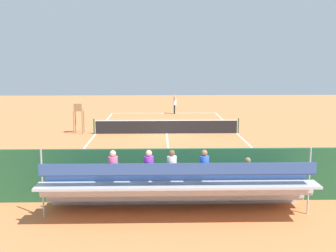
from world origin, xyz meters
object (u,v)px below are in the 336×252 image
at_px(bleacher_stand, 177,187).
at_px(equipment_bag, 177,191).
at_px(courtside_bench, 215,180).
at_px(tennis_ball_far, 175,117).
at_px(tennis_ball_near, 200,116).
at_px(tennis_net, 167,127).
at_px(tennis_player, 174,103).
at_px(umpire_chair, 78,115).
at_px(tennis_racket, 163,114).

bearing_deg(bleacher_stand, equipment_bag, -93.16).
xyz_separation_m(courtside_bench, tennis_ball_far, (0.70, -21.13, -0.53)).
xyz_separation_m(tennis_ball_near, tennis_ball_far, (2.34, 0.94, 0.00)).
xyz_separation_m(tennis_net, tennis_player, (-0.99, -10.47, 0.51)).
bearing_deg(umpire_chair, equipment_bag, 114.93).
relative_size(tennis_net, tennis_ball_near, 156.06).
bearing_deg(tennis_net, umpire_chair, -1.72).
relative_size(tennis_net, umpire_chair, 4.81).
relative_size(tennis_net, courtside_bench, 5.72).
bearing_deg(tennis_racket, tennis_ball_far, 113.28).
distance_m(bleacher_stand, umpire_chair, 16.77).
bearing_deg(equipment_bag, courtside_bench, -175.08).
relative_size(tennis_net, tennis_player, 5.35).
height_order(umpire_chair, courtside_bench, umpire_chair).
xyz_separation_m(umpire_chair, courtside_bench, (-7.80, 13.46, -0.76)).
bearing_deg(courtside_bench, umpire_chair, -59.89).
height_order(umpire_chair, tennis_ball_near, umpire_chair).
relative_size(tennis_net, equipment_bag, 11.44).
xyz_separation_m(bleacher_stand, tennis_player, (-0.98, -25.86, 0.06)).
height_order(umpire_chair, tennis_player, umpire_chair).
xyz_separation_m(equipment_bag, tennis_racket, (0.26, -23.69, -0.16)).
bearing_deg(bleacher_stand, tennis_ball_far, -92.21).
xyz_separation_m(tennis_net, courtside_bench, (-1.60, 13.27, 0.06)).
bearing_deg(tennis_net, courtside_bench, 96.89).
bearing_deg(tennis_ball_near, tennis_racket, -23.85).
relative_size(umpire_chair, tennis_player, 1.11).
xyz_separation_m(tennis_racket, tennis_ball_far, (-1.05, 2.43, 0.02)).
bearing_deg(tennis_ball_near, tennis_player, -36.66).
bearing_deg(courtside_bench, tennis_ball_far, -88.09).
bearing_deg(tennis_ball_far, tennis_player, -91.91).
xyz_separation_m(umpire_chair, equipment_bag, (-6.31, 13.59, -1.13)).
xyz_separation_m(bleacher_stand, tennis_ball_near, (-3.23, -24.18, -0.92)).
height_order(tennis_racket, tennis_ball_far, tennis_ball_far).
distance_m(tennis_net, tennis_ball_far, 7.92).
xyz_separation_m(tennis_net, equipment_bag, (-0.11, 13.40, -0.32)).
bearing_deg(tennis_player, equipment_bag, 87.91).
distance_m(courtside_bench, equipment_bag, 1.54).
xyz_separation_m(bleacher_stand, equipment_bag, (-0.11, -1.99, -0.78)).
height_order(bleacher_stand, tennis_racket, bleacher_stand).
xyz_separation_m(bleacher_stand, tennis_racket, (0.15, -25.68, -0.94)).
distance_m(umpire_chair, tennis_player, 12.55).
bearing_deg(equipment_bag, tennis_ball_far, -92.12).
distance_m(tennis_racket, tennis_ball_far, 2.65).
distance_m(tennis_net, tennis_racket, 10.30).
bearing_deg(tennis_net, equipment_bag, 90.49).
xyz_separation_m(tennis_net, tennis_ball_near, (-3.24, -8.79, -0.47)).
height_order(tennis_net, courtside_bench, tennis_net).
relative_size(bleacher_stand, equipment_bag, 10.07).
relative_size(tennis_racket, tennis_ball_far, 8.81).
relative_size(bleacher_stand, umpire_chair, 4.23).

